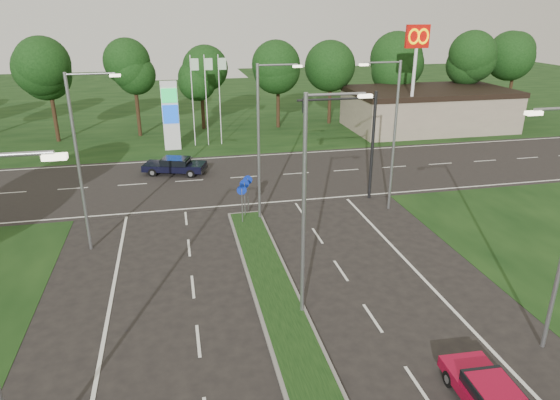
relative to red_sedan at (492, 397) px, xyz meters
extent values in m
cube|color=black|center=(-5.15, 55.46, -0.58)|extent=(160.00, 50.00, 0.02)
cube|color=black|center=(-5.15, 24.46, -0.58)|extent=(160.00, 12.00, 0.02)
cube|color=slate|center=(-5.15, 4.46, -0.52)|extent=(2.00, 26.00, 0.12)
cube|color=gray|center=(16.85, 36.46, 1.42)|extent=(16.00, 9.00, 4.00)
cylinder|color=gray|center=(-4.35, 6.46, 3.92)|extent=(0.16, 0.16, 9.00)
cylinder|color=gray|center=(-3.25, 6.46, 8.32)|extent=(2.20, 0.10, 0.10)
cube|color=#FFF2CC|center=(-2.15, 6.46, 8.22)|extent=(0.50, 0.22, 0.12)
cylinder|color=gray|center=(-4.35, 16.46, 3.92)|extent=(0.16, 0.16, 9.00)
cylinder|color=gray|center=(-3.25, 16.46, 8.32)|extent=(2.20, 0.10, 0.10)
cube|color=#FFF2CC|center=(-2.15, 16.46, 8.22)|extent=(0.50, 0.22, 0.12)
cube|color=#FFF2CC|center=(-11.45, 0.46, 8.22)|extent=(0.50, 0.22, 0.12)
cylinder|color=gray|center=(-13.65, 14.46, 3.92)|extent=(0.16, 0.16, 9.00)
cylinder|color=gray|center=(-12.55, 14.46, 8.32)|extent=(2.20, 0.10, 0.10)
cube|color=#FFF2CC|center=(-11.45, 14.46, 8.22)|extent=(0.50, 0.22, 0.12)
cylinder|color=gray|center=(3.85, 16.46, 3.92)|extent=(0.16, 0.16, 9.00)
cylinder|color=gray|center=(2.75, 16.46, 8.32)|extent=(2.20, 0.10, 0.10)
cube|color=#FFF2CC|center=(1.65, 16.46, 8.22)|extent=(0.50, 0.22, 0.12)
cube|color=#FFF2CC|center=(1.65, 2.46, 8.22)|extent=(0.50, 0.22, 0.12)
cylinder|color=black|center=(3.35, 18.46, 2.92)|extent=(0.20, 0.20, 7.00)
cylinder|color=black|center=(0.85, 18.46, 6.02)|extent=(5.00, 0.14, 0.14)
cube|color=black|center=(-1.15, 18.46, 5.72)|extent=(0.28, 0.28, 0.90)
sphere|color=#FF190C|center=(-1.15, 18.28, 6.02)|extent=(0.20, 0.20, 0.20)
cylinder|color=gray|center=(-5.45, 15.96, 0.52)|extent=(0.06, 0.06, 2.20)
cylinder|color=#0C26A5|center=(-5.45, 15.96, 1.52)|extent=(0.56, 0.04, 0.56)
cylinder|color=gray|center=(-5.15, 16.96, 0.52)|extent=(0.06, 0.06, 2.20)
cylinder|color=#0C26A5|center=(-5.15, 16.96, 1.52)|extent=(0.56, 0.04, 0.56)
cylinder|color=gray|center=(-4.85, 17.66, 0.52)|extent=(0.06, 0.06, 2.20)
cylinder|color=#0C26A5|center=(-4.85, 17.66, 1.52)|extent=(0.56, 0.04, 0.56)
cube|color=silver|center=(-9.15, 33.46, 2.42)|extent=(1.40, 0.30, 6.00)
cube|color=#0CA53F|center=(-9.15, 33.28, 4.22)|extent=(1.30, 0.08, 1.20)
cube|color=#0C3FBF|center=(-9.15, 33.28, 2.62)|extent=(1.30, 0.08, 1.60)
cylinder|color=silver|center=(-7.15, 34.46, 3.42)|extent=(0.08, 0.08, 8.00)
cube|color=#B2D8B2|center=(-6.80, 34.46, 6.62)|extent=(0.70, 0.02, 1.00)
cylinder|color=silver|center=(-5.95, 34.46, 3.42)|extent=(0.08, 0.08, 8.00)
cube|color=#B2D8B2|center=(-5.60, 34.46, 6.62)|extent=(0.70, 0.02, 1.00)
cylinder|color=silver|center=(-4.75, 34.46, 3.42)|extent=(0.08, 0.08, 8.00)
cube|color=#B2D8B2|center=(-4.40, 34.46, 6.62)|extent=(0.70, 0.02, 1.00)
cylinder|color=silver|center=(12.85, 32.46, 4.42)|extent=(0.30, 0.30, 10.00)
cube|color=#BF0C07|center=(12.85, 32.46, 8.82)|extent=(2.20, 0.35, 2.00)
torus|color=#FFC600|center=(12.40, 32.24, 8.82)|extent=(1.06, 0.16, 1.06)
torus|color=#FFC600|center=(13.30, 32.24, 8.82)|extent=(1.06, 0.16, 1.06)
cylinder|color=black|center=(-5.15, 40.46, 1.62)|extent=(0.36, 0.36, 4.40)
sphere|color=black|center=(-5.15, 40.46, 5.92)|extent=(6.00, 6.00, 6.00)
sphere|color=black|center=(-4.85, 40.26, 6.92)|extent=(4.80, 4.80, 4.80)
cube|color=maroon|center=(0.00, 0.02, -0.09)|extent=(1.77, 3.97, 0.40)
cube|color=black|center=(0.00, -0.06, 0.29)|extent=(1.43, 1.78, 0.37)
cube|color=maroon|center=(0.00, -0.06, 0.48)|extent=(1.34, 1.46, 0.04)
cylinder|color=black|center=(-0.66, 1.30, -0.30)|extent=(0.20, 0.56, 0.55)
cylinder|color=black|center=(0.78, 1.23, -0.30)|extent=(0.20, 0.56, 0.55)
cube|color=black|center=(-9.11, 26.38, -0.01)|extent=(4.88, 3.17, 0.46)
cube|color=black|center=(-9.03, 26.35, 0.43)|extent=(2.39, 2.12, 0.43)
cube|color=black|center=(-9.03, 26.35, 0.65)|extent=(2.01, 1.92, 0.04)
cylinder|color=black|center=(-10.75, 26.03, -0.26)|extent=(0.67, 0.39, 0.64)
cylinder|color=black|center=(-10.23, 27.63, -0.26)|extent=(0.67, 0.39, 0.64)
cylinder|color=black|center=(-8.00, 25.12, -0.26)|extent=(0.67, 0.39, 0.64)
cylinder|color=black|center=(-7.47, 26.73, -0.26)|extent=(0.67, 0.39, 0.64)
camera|label=1|loc=(-8.92, -10.48, 11.16)|focal=32.00mm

